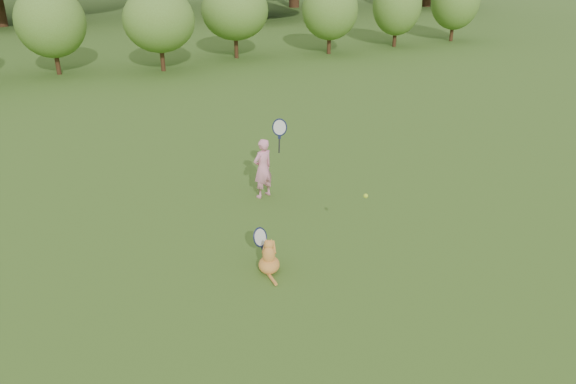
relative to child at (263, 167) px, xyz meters
name	(u,v)px	position (x,y,z in m)	size (l,w,h in m)	color
ground	(293,264)	(-0.25, -2.19, -0.54)	(100.00, 100.00, 0.00)	#2C4D15
shrub_row	(158,23)	(-0.25, 10.81, 0.86)	(28.00, 3.00, 2.80)	#527323
child	(263,167)	(0.00, 0.00, 0.00)	(0.62, 0.43, 1.54)	pink
cat	(269,255)	(-0.61, -2.23, -0.29)	(0.47, 0.71, 0.65)	orange
tennis_ball	(366,196)	(0.68, -2.38, 0.43)	(0.06, 0.06, 0.06)	#A9CE18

